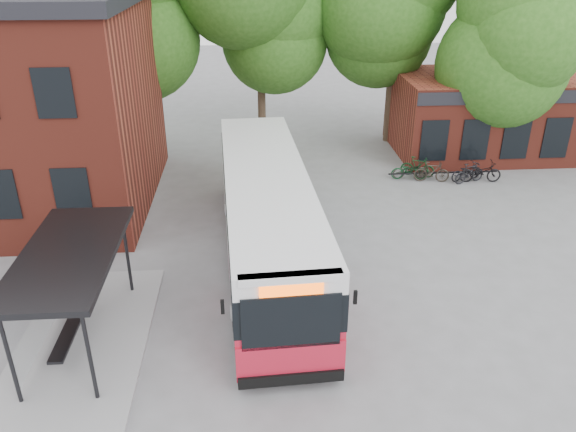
{
  "coord_description": "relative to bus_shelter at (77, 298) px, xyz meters",
  "views": [
    {
      "loc": [
        0.28,
        -13.95,
        10.01
      ],
      "look_at": [
        1.44,
        2.48,
        2.0
      ],
      "focal_mm": 35.0,
      "sensor_mm": 36.0,
      "label": 1
    }
  ],
  "objects": [
    {
      "name": "ground",
      "position": [
        4.5,
        1.0,
        -1.45
      ],
      "size": [
        100.0,
        100.0,
        0.0
      ],
      "primitive_type": "plane",
      "color": "slate"
    },
    {
      "name": "tree_2",
      "position": [
        12.5,
        17.0,
        4.05
      ],
      "size": [
        7.92,
        7.92,
        11.0
      ],
      "primitive_type": null,
      "color": "#265516",
      "rests_on": "ground"
    },
    {
      "name": "bike_rail",
      "position": [
        13.78,
        11.0,
        -1.26
      ],
      "size": [
        5.2,
        0.1,
        0.38
      ],
      "primitive_type": null,
      "color": "black",
      "rests_on": "ground"
    },
    {
      "name": "shop_row",
      "position": [
        19.5,
        15.0,
        0.55
      ],
      "size": [
        14.0,
        6.2,
        4.0
      ],
      "primitive_type": null,
      "color": "maroon",
      "rests_on": "ground"
    },
    {
      "name": "bus_shelter",
      "position": [
        0.0,
        0.0,
        0.0
      ],
      "size": [
        3.6,
        7.0,
        2.9
      ],
      "primitive_type": null,
      "color": "black",
      "rests_on": "ground"
    },
    {
      "name": "bicycle_3",
      "position": [
        13.15,
        10.78,
        -0.96
      ],
      "size": [
        1.69,
        0.71,
        0.99
      ],
      "primitive_type": "imported",
      "rotation": [
        0.0,
        0.0,
        1.42
      ],
      "color": "#2E2922",
      "rests_on": "ground"
    },
    {
      "name": "tree_0",
      "position": [
        -1.5,
        17.0,
        4.05
      ],
      "size": [
        7.92,
        7.92,
        11.0
      ],
      "primitive_type": null,
      "color": "#265516",
      "rests_on": "ground"
    },
    {
      "name": "bicycle_0",
      "position": [
        12.18,
        11.16,
        -1.01
      ],
      "size": [
        1.72,
        0.77,
        0.87
      ],
      "primitive_type": "imported",
      "rotation": [
        0.0,
        0.0,
        1.45
      ],
      "color": "#103B1E",
      "rests_on": "ground"
    },
    {
      "name": "bicycle_5",
      "position": [
        14.85,
        10.54,
        -0.96
      ],
      "size": [
        1.68,
        0.97,
        0.97
      ],
      "primitive_type": "imported",
      "rotation": [
        0.0,
        0.0,
        1.91
      ],
      "color": "black",
      "rests_on": "ground"
    },
    {
      "name": "tree_3",
      "position": [
        17.5,
        13.0,
        3.19
      ],
      "size": [
        7.04,
        7.04,
        9.28
      ],
      "primitive_type": null,
      "color": "#265516",
      "rests_on": "ground"
    },
    {
      "name": "bicycle_1",
      "position": [
        12.69,
        11.52,
        -0.97
      ],
      "size": [
        1.65,
        1.08,
        0.96
      ],
      "primitive_type": "imported",
      "rotation": [
        0.0,
        0.0,
        1.14
      ],
      "color": "#113C1C",
      "rests_on": "ground"
    },
    {
      "name": "bicycle_6",
      "position": [
        15.39,
        10.59,
        -0.95
      ],
      "size": [
        1.95,
        0.76,
        1.01
      ],
      "primitive_type": "imported",
      "rotation": [
        0.0,
        0.0,
        1.53
      ],
      "color": "black",
      "rests_on": "ground"
    },
    {
      "name": "bicycle_4",
      "position": [
        14.81,
        10.86,
        -1.02
      ],
      "size": [
        1.74,
        1.11,
        0.87
      ],
      "primitive_type": "imported",
      "rotation": [
        0.0,
        0.0,
        1.93
      ],
      "color": "black",
      "rests_on": "ground"
    },
    {
      "name": "bicycle_2",
      "position": [
        12.26,
        11.26,
        -1.02
      ],
      "size": [
        1.66,
        0.63,
        0.86
      ],
      "primitive_type": "imported",
      "rotation": [
        0.0,
        0.0,
        1.6
      ],
      "color": "#312A25",
      "rests_on": "ground"
    },
    {
      "name": "tree_1",
      "position": [
        5.5,
        18.0,
        3.75
      ],
      "size": [
        7.92,
        7.92,
        10.4
      ],
      "primitive_type": null,
      "color": "#265516",
      "rests_on": "ground"
    },
    {
      "name": "city_bus",
      "position": [
        5.26,
        4.08,
        0.2
      ],
      "size": [
        3.47,
        13.15,
        3.31
      ],
      "primitive_type": null,
      "rotation": [
        0.0,
        0.0,
        0.05
      ],
      "color": "#B8172D",
      "rests_on": "ground"
    }
  ]
}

